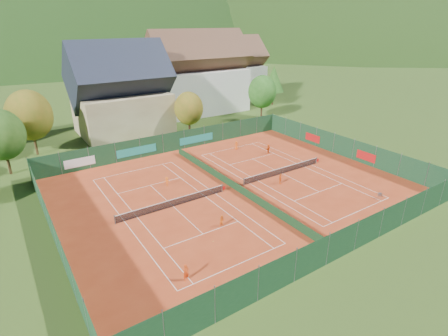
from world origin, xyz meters
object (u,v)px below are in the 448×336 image
ball_hopper (380,194)px  player_left_mid (222,221)px  player_left_near (186,273)px  player_right_near (280,179)px  player_right_far_a (236,145)px  player_right_far_b (268,149)px  hotel_block_a (198,78)px  chalet (121,95)px  player_left_far (167,181)px  hotel_block_b (231,72)px

ball_hopper → player_left_mid: size_ratio=0.64×
player_left_near → player_right_near: player_left_near is taller
player_left_mid → player_right_far_a: size_ratio=0.94×
player_left_mid → player_right_far_b: 21.69m
hotel_block_a → player_left_mid: bearing=-117.2°
player_left_near → player_right_far_a: size_ratio=1.12×
player_right_near → player_right_far_a: (2.80, 13.27, -0.01)m
chalet → player_left_far: 25.80m
hotel_block_b → player_left_near: size_ratio=11.51×
hotel_block_a → hotel_block_b: size_ratio=1.25×
hotel_block_a → player_left_mid: hotel_block_a is taller
hotel_block_b → player_left_mid: 62.01m
player_left_far → player_right_near: player_right_near is taller
player_left_mid → player_right_near: player_right_near is taller
hotel_block_a → player_left_near: bearing=-121.0°
player_right_near → player_right_far_a: size_ratio=1.01×
chalet → player_right_far_a: bearing=-58.8°
hotel_block_a → player_left_near: 55.47m
player_left_near → player_left_mid: player_left_near is taller
hotel_block_b → ball_hopper: size_ratio=21.60×
player_right_far_a → player_right_far_b: bearing=132.0°
player_left_far → player_right_near: size_ratio=0.88×
ball_hopper → player_left_far: (-18.69, 16.53, 0.04)m
ball_hopper → player_right_far_b: 18.37m
chalet → hotel_block_a: bearing=17.5°
player_left_far → player_right_far_a: player_right_far_a is taller
hotel_block_a → player_right_far_a: (-7.58, -24.89, -6.72)m
player_left_mid → player_left_near: bearing=-137.9°
hotel_block_a → player_left_mid: size_ratio=17.23×
player_right_far_b → player_right_far_a: bearing=-72.2°
chalet → player_right_far_b: size_ratio=11.20×
player_left_near → player_left_mid: bearing=26.8°
chalet → player_left_far: bearing=-97.6°
player_left_far → chalet: bearing=-78.3°
player_left_near → player_left_far: bearing=59.9°
chalet → player_right_far_a: chalet is taller
chalet → ball_hopper: size_ratio=20.25×
chalet → hotel_block_b: (33.00, 14.00, -0.01)m
player_right_near → player_right_far_a: 13.56m
hotel_block_b → player_left_far: size_ratio=14.57×
ball_hopper → player_right_near: 11.43m
hotel_block_a → player_right_near: hotel_block_a is taller
player_right_far_b → player_left_far: bearing=-12.1°
player_left_far → player_left_mid: bearing=112.2°
player_left_near → hotel_block_a: bearing=49.2°
hotel_block_a → player_left_far: (-22.33, -30.86, -6.79)m
ball_hopper → player_left_near: 24.72m
player_right_near → player_left_far: bearing=88.3°
hotel_block_b → player_right_far_b: size_ratio=11.95×
hotel_block_b → player_left_near: hotel_block_b is taller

